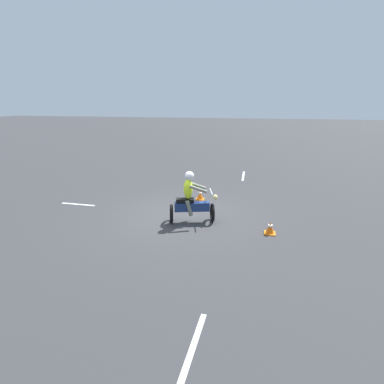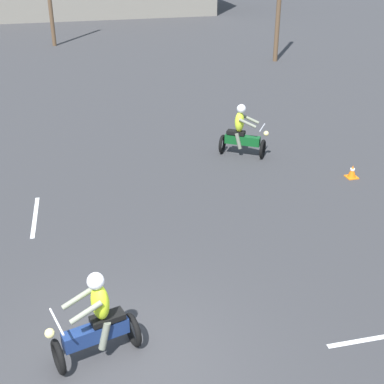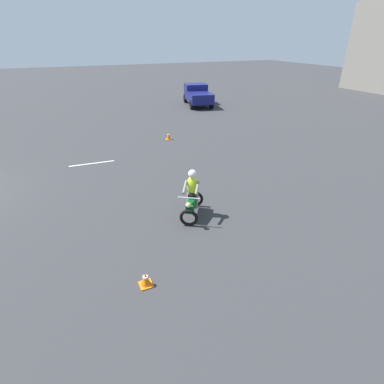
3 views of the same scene
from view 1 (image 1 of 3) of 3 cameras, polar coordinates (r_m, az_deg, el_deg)
ground_plane at (r=10.07m, az=-1.91°, el=-4.69°), size 120.00×120.00×0.00m
motorcycle_rider_foreground at (r=9.38m, az=-0.21°, el=-1.60°), size 1.56×0.97×1.66m
traffic_cone_near_left at (r=9.04m, az=14.66°, el=-6.64°), size 0.32×0.32×0.38m
traffic_cone_near_right at (r=11.71m, az=1.55°, el=-0.54°), size 0.32×0.32×0.40m
lane_stripe_e at (r=12.00m, az=-20.88°, el=-2.20°), size 1.36×0.13×0.01m
lane_stripe_n at (r=5.12m, az=-0.75°, el=-29.50°), size 0.21×2.12×0.01m
lane_stripe_s at (r=15.70m, az=9.75°, el=3.05°), size 0.12×2.01×0.01m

